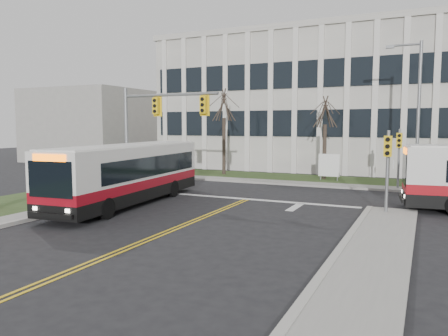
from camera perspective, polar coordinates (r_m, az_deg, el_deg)
ground at (r=16.73m, az=-7.53°, el=-8.34°), size 120.00×120.00×0.00m
sidewalk_east at (r=9.61m, az=16.07°, el=-18.83°), size 2.00×26.00×0.14m
sidewalk_cross at (r=29.38m, az=17.41°, el=-2.40°), size 44.00×1.60×0.14m
building_lawn at (r=32.14m, az=18.07°, el=-1.77°), size 44.00×5.00×0.12m
office_building at (r=43.88m, az=20.23°, el=7.82°), size 40.00×16.00×12.00m
building_annex at (r=52.75m, az=-16.32°, el=5.33°), size 12.00×12.00×8.00m
mast_arm_signal at (r=25.32m, az=-9.68°, el=6.05°), size 6.11×0.38×6.20m
signal_pole_near at (r=20.69m, az=20.58°, el=1.04°), size 0.34×0.39×3.80m
signal_pole_far at (r=29.16m, az=21.89°, el=2.20°), size 0.34×0.39×3.80m
streetlight at (r=29.91m, az=23.76°, el=7.37°), size 2.15×0.25×9.20m
directory_sign at (r=31.93m, az=13.57°, el=0.31°), size 1.50×0.12×2.00m
tree_left at (r=34.98m, az=-0.01°, el=8.03°), size 1.80×1.80×7.70m
tree_mid at (r=32.60m, az=13.09°, el=6.96°), size 1.80×1.80×6.82m
bus_main at (r=22.80m, az=-12.35°, el=-0.90°), size 3.40×11.36×2.98m
newspaper_box_blue at (r=21.83m, az=-21.04°, el=-4.12°), size 0.60×0.56×0.95m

